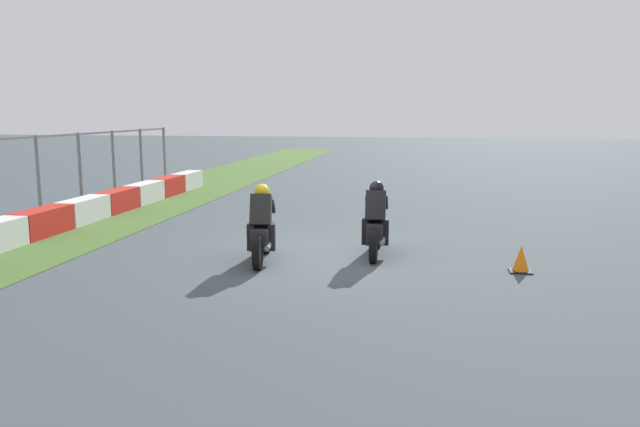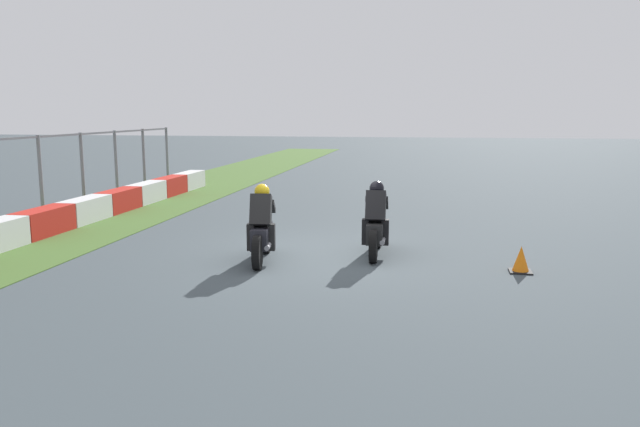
# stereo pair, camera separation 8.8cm
# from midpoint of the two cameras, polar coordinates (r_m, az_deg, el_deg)

# --- Properties ---
(ground_plane) EXTENTS (120.00, 120.00, 0.00)m
(ground_plane) POSITION_cam_midpoint_polar(r_m,az_deg,el_deg) (12.81, -0.58, -3.82)
(ground_plane) COLOR #404A4F
(grass_verge) EXTENTS (72.00, 4.02, 0.02)m
(grass_verge) POSITION_cam_midpoint_polar(r_m,az_deg,el_deg) (15.45, -25.91, -2.47)
(grass_verge) COLOR #45682B
(grass_verge) RESTS_ON ground_plane
(track_barrier) EXTENTS (21.96, 0.60, 0.64)m
(track_barrier) POSITION_cam_midpoint_polar(r_m,az_deg,el_deg) (15.40, -26.02, -1.34)
(track_barrier) COLOR red
(track_barrier) RESTS_ON ground_plane
(rider_lane_a) EXTENTS (2.04, 0.54, 1.51)m
(rider_lane_a) POSITION_cam_midpoint_polar(r_m,az_deg,el_deg) (12.79, 4.91, -1.03)
(rider_lane_a) COLOR black
(rider_lane_a) RESTS_ON ground_plane
(rider_lane_b) EXTENTS (2.04, 0.59, 1.51)m
(rider_lane_b) POSITION_cam_midpoint_polar(r_m,az_deg,el_deg) (12.27, -5.52, -1.48)
(rider_lane_b) COLOR black
(rider_lane_b) RESTS_ON ground_plane
(traffic_cone) EXTENTS (0.40, 0.40, 0.49)m
(traffic_cone) POSITION_cam_midpoint_polar(r_m,az_deg,el_deg) (12.02, 17.63, -4.05)
(traffic_cone) COLOR black
(traffic_cone) RESTS_ON ground_plane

